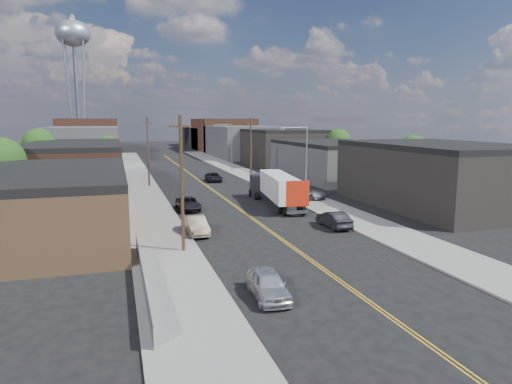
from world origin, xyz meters
TOP-DOWN VIEW (x-y plane):
  - ground at (0.00, 60.00)m, footprint 260.00×260.00m
  - centerline at (0.00, 45.00)m, footprint 0.32×120.00m
  - sidewalk_left at (-9.50, 45.00)m, footprint 5.00×140.00m
  - sidewalk_right at (9.50, 45.00)m, footprint 5.00×140.00m
  - warehouse_tan at (-18.00, 18.00)m, footprint 12.00×22.00m
  - warehouse_brown at (-18.00, 44.00)m, footprint 12.00×26.00m
  - industrial_right_a at (21.99, 20.00)m, footprint 14.00×22.00m
  - industrial_right_b at (22.00, 46.00)m, footprint 14.00×24.00m
  - industrial_right_c at (22.00, 72.00)m, footprint 14.00×22.00m
  - skyline_left_a at (-20.00, 95.00)m, footprint 16.00×30.00m
  - skyline_right_a at (20.00, 95.00)m, footprint 16.00×30.00m
  - skyline_left_b at (-20.00, 120.00)m, footprint 16.00×26.00m
  - skyline_right_b at (20.00, 120.00)m, footprint 16.00×26.00m
  - skyline_left_c at (-20.00, 140.00)m, footprint 16.00×40.00m
  - skyline_right_c at (20.00, 140.00)m, footprint 16.00×40.00m
  - water_tower at (-22.00, 110.00)m, footprint 9.00×9.00m
  - streetlight_near at (7.60, 25.00)m, footprint 3.39×0.25m
  - streetlight_far at (7.60, 60.00)m, footprint 3.39×0.25m
  - utility_pole_left_near at (-8.20, 10.00)m, footprint 1.60×0.26m
  - utility_pole_left_far at (-8.20, 45.00)m, footprint 1.60×0.26m
  - utility_pole_right at (8.20, 48.00)m, footprint 1.60×0.26m
  - chainlink_fence at (-11.50, 3.50)m, footprint 0.05×16.00m
  - tree_left_near at (-23.94, 30.00)m, footprint 4.85×4.76m
  - tree_left_mid at (-23.94, 55.00)m, footprint 5.10×5.04m
  - tree_left_far at (-13.94, 62.00)m, footprint 4.35×4.20m
  - tree_right_near at (30.06, 36.00)m, footprint 4.60×4.48m
  - tree_right_far at (30.06, 60.00)m, footprint 4.85×4.76m
  - semi_truck at (4.50, 25.89)m, footprint 3.82×14.30m
  - car_left_a at (-5.00, -0.07)m, footprint 2.04×4.53m
  - car_left_b at (-6.40, 15.13)m, footprint 1.74×4.66m
  - car_left_c at (-5.44, 25.81)m, footprint 2.35×5.01m
  - car_right_oncoming at (5.93, 13.83)m, footprint 1.59×4.56m
  - car_right_lot_a at (9.44, 28.00)m, footprint 4.54×5.21m
  - car_right_lot_c at (8.73, 39.46)m, footprint 3.84×5.17m
  - car_ahead_truck at (1.92, 47.81)m, footprint 2.65×5.12m

SIDE VIEW (x-z plane):
  - ground at x=0.00m, z-range 0.00..0.00m
  - centerline at x=0.00m, z-range 0.00..0.01m
  - sidewalk_left at x=-9.50m, z-range 0.00..0.15m
  - sidewalk_right at x=9.50m, z-range 0.00..0.15m
  - chainlink_fence at x=-11.50m, z-range 0.04..1.27m
  - car_ahead_truck at x=1.92m, z-range 0.00..1.38m
  - car_left_c at x=-5.44m, z-range 0.00..1.39m
  - car_right_oncoming at x=5.93m, z-range 0.00..1.50m
  - car_left_a at x=-5.00m, z-range 0.00..1.51m
  - car_left_b at x=-6.40m, z-range 0.00..1.52m
  - car_right_lot_a at x=9.44m, z-range 0.15..1.48m
  - car_right_lot_c at x=8.73m, z-range 0.15..1.79m
  - semi_truck at x=4.50m, z-range 0.25..3.92m
  - warehouse_tan at x=-18.00m, z-range 0.00..5.60m
  - industrial_right_b at x=22.00m, z-range 0.00..6.10m
  - warehouse_brown at x=-18.00m, z-range 0.00..6.60m
  - skyline_left_c at x=-20.00m, z-range 0.00..7.00m
  - skyline_right_c at x=20.00m, z-range 0.00..7.00m
  - industrial_right_a at x=21.99m, z-range 0.00..7.10m
  - industrial_right_c at x=22.00m, z-range 0.00..7.60m
  - skyline_left_a at x=-20.00m, z-range 0.00..8.00m
  - skyline_right_a at x=20.00m, z-range 0.00..8.00m
  - tree_left_far at x=-13.94m, z-range 1.08..8.05m
  - tree_right_near at x=30.06m, z-range 1.15..8.59m
  - skyline_left_b at x=-20.00m, z-range 0.00..10.00m
  - skyline_right_b at x=20.00m, z-range 0.00..10.00m
  - utility_pole_left_near at x=-8.20m, z-range 0.14..10.14m
  - utility_pole_left_far at x=-8.20m, z-range 0.14..10.14m
  - utility_pole_right at x=8.20m, z-range 0.14..10.14m
  - tree_left_near at x=-23.94m, z-range 1.22..9.13m
  - tree_right_far at x=30.06m, z-range 1.22..9.13m
  - streetlight_near at x=7.60m, z-range 0.83..9.83m
  - streetlight_far at x=7.60m, z-range 0.83..9.83m
  - tree_left_mid at x=-23.94m, z-range 1.30..9.67m
  - water_tower at x=-22.00m, z-range 12.20..49.10m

